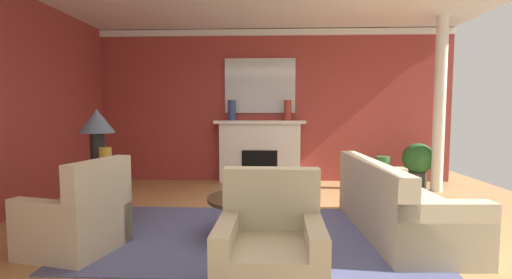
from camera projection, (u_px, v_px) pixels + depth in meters
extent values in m
plane|color=tan|center=(263.00, 228.00, 4.34)|extent=(8.76, 8.76, 0.00)
cube|color=#9E3833|center=(267.00, 106.00, 7.29)|extent=(7.34, 0.12, 3.06)
cube|color=#9E3833|center=(1.00, 103.00, 4.66)|extent=(0.12, 6.64, 3.06)
cube|color=white|center=(267.00, 32.00, 7.09)|extent=(7.34, 0.08, 0.12)
cube|color=#4C517A|center=(251.00, 235.00, 4.10)|extent=(3.71, 2.23, 0.01)
cube|color=white|center=(260.00, 153.00, 7.16)|extent=(1.60, 0.25, 1.18)
cube|color=black|center=(260.00, 165.00, 7.16)|extent=(0.70, 0.26, 0.60)
cube|color=white|center=(260.00, 122.00, 7.08)|extent=(1.80, 0.35, 0.06)
cube|color=silver|center=(260.00, 86.00, 7.17)|extent=(1.41, 0.04, 1.09)
cube|color=#BCB299|center=(400.00, 214.00, 4.16)|extent=(0.99, 2.14, 0.45)
cube|color=#BCB299|center=(370.00, 178.00, 4.12)|extent=(0.29, 2.11, 0.40)
cube|color=#BCB299|center=(442.00, 236.00, 3.20)|extent=(0.91, 0.24, 0.62)
cube|color=#BCB299|center=(373.00, 189.00, 5.10)|extent=(0.91, 0.24, 0.62)
cube|color=#C1B293|center=(75.00, 230.00, 3.63)|extent=(0.97, 0.97, 0.44)
cube|color=#C1B293|center=(99.00, 185.00, 3.51)|extent=(0.34, 0.82, 0.51)
cube|color=#C1B293|center=(97.00, 213.00, 3.94)|extent=(0.81, 0.32, 0.60)
cube|color=#C1B293|center=(47.00, 233.00, 3.31)|extent=(0.81, 0.32, 0.60)
cube|color=#C1B293|center=(270.00, 270.00, 2.72)|extent=(0.82, 0.82, 0.44)
cube|color=#C1B293|center=(271.00, 198.00, 3.00)|extent=(0.80, 0.18, 0.51)
cube|color=#C1B293|center=(227.00, 258.00, 2.73)|extent=(0.16, 0.80, 0.60)
cube|color=#C1B293|center=(314.00, 261.00, 2.69)|extent=(0.16, 0.80, 0.60)
cylinder|color=#3D2D1E|center=(251.00, 198.00, 4.07)|extent=(1.00, 1.00, 0.04)
cylinder|color=#3D2D1E|center=(251.00, 218.00, 4.09)|extent=(0.12, 0.12, 0.41)
cylinder|color=#3D2D1E|center=(251.00, 234.00, 4.10)|extent=(0.56, 0.56, 0.03)
cube|color=#3D2D1E|center=(99.00, 170.00, 4.52)|extent=(0.56, 0.56, 0.04)
cube|color=#3D2D1E|center=(99.00, 197.00, 4.54)|extent=(0.10, 0.10, 0.66)
cube|color=#3D2D1E|center=(100.00, 221.00, 4.57)|extent=(0.45, 0.45, 0.04)
cylinder|color=black|center=(98.00, 151.00, 4.50)|extent=(0.18, 0.18, 0.45)
cone|color=#4C566B|center=(97.00, 121.00, 4.47)|extent=(0.44, 0.44, 0.30)
cylinder|color=#B7892D|center=(105.00, 159.00, 4.38)|extent=(0.15, 0.15, 0.28)
cylinder|color=#33703D|center=(382.00, 171.00, 6.79)|extent=(0.26, 0.26, 0.56)
cylinder|color=#9E3328|center=(288.00, 110.00, 7.02)|extent=(0.14, 0.14, 0.40)
cylinder|color=navy|center=(232.00, 110.00, 7.06)|extent=(0.15, 0.15, 0.40)
cube|color=navy|center=(262.00, 198.00, 3.93)|extent=(0.26, 0.24, 0.03)
cube|color=tan|center=(258.00, 194.00, 4.01)|extent=(0.20, 0.17, 0.03)
cube|color=navy|center=(248.00, 188.00, 4.14)|extent=(0.21, 0.18, 0.03)
cylinder|color=#333333|center=(417.00, 180.00, 6.64)|extent=(0.32, 0.32, 0.30)
sphere|color=#28602D|center=(418.00, 158.00, 6.60)|extent=(0.56, 0.56, 0.56)
cylinder|color=white|center=(440.00, 105.00, 6.26)|extent=(0.20, 0.20, 3.06)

